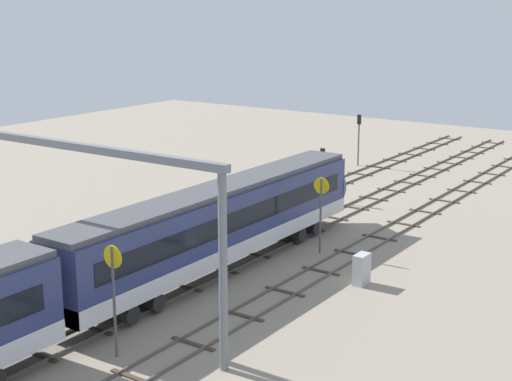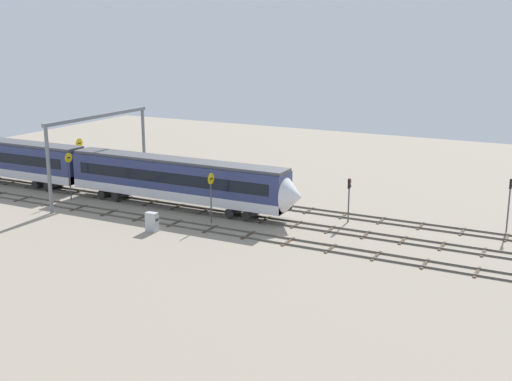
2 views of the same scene
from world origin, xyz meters
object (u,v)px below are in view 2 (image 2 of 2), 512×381
Objects in this scene: speed_sign_mid_trackside at (80,154)px; speed_sign_far_trackside at (211,190)px; speed_sign_near_foreground at (69,169)px; signal_light_trackside_departure at (510,197)px; train at (85,170)px; overhead_gantry at (100,137)px; relay_cabinet at (152,222)px; signal_light_trackside_approach at (349,194)px.

speed_sign_far_trackside is (21.23, -6.26, -0.44)m from speed_sign_mid_trackside.
speed_sign_near_foreground is 42.75m from signal_light_trackside_departure.
train reaches higher than speed_sign_far_trackside.
overhead_gantry is 3.23× the size of signal_light_trackside_departure.
speed_sign_mid_trackside reaches higher than speed_sign_far_trackside.
speed_sign_far_trackside is at bearing 53.03° from relay_cabinet.
signal_light_trackside_approach reaches higher than relay_cabinet.
signal_light_trackside_departure is at bearing 9.52° from overhead_gantry.
overhead_gantry is 3.77× the size of signal_light_trackside_approach.
signal_light_trackside_departure is (39.95, 6.70, -3.25)m from overhead_gantry.
speed_sign_far_trackside reaches higher than signal_light_trackside_approach.
train is 3.00m from speed_sign_near_foreground.
overhead_gantry reaches higher than speed_sign_far_trackside.
overhead_gantry is 3.29× the size of speed_sign_far_trackside.
relay_cabinet is (17.84, -10.77, -2.74)m from speed_sign_mid_trackside.
speed_sign_near_foreground reaches higher than signal_light_trackside_approach.
signal_light_trackside_approach is (28.24, 5.94, -0.62)m from speed_sign_near_foreground.
speed_sign_mid_trackside is at bearing 151.69° from overhead_gantry.
train reaches higher than signal_light_trackside_departure.
speed_sign_near_foreground is 2.95× the size of relay_cabinet.
train is at bearing 100.72° from speed_sign_near_foreground.
overhead_gantry is 16.15m from speed_sign_far_trackside.
train is at bearing -173.91° from signal_light_trackside_approach.
train is 4.81m from speed_sign_mid_trackside.
signal_light_trackside_departure is at bearing 27.32° from relay_cabinet.
signal_light_trackside_approach is 2.41× the size of relay_cabinet.
relay_cabinet is at bearing -27.90° from train.
relay_cabinet is (12.11, -7.68, -5.53)m from overhead_gantry.
speed_sign_mid_trackside is at bearing 123.73° from speed_sign_near_foreground.
overhead_gantry is 26.96m from signal_light_trackside_approach.
speed_sign_mid_trackside is at bearing 163.57° from speed_sign_far_trackside.
train is 10.01× the size of speed_sign_near_foreground.
train is at bearing -170.85° from signal_light_trackside_departure.
speed_sign_near_foreground is 1.22× the size of signal_light_trackside_approach.
speed_sign_near_foreground reaches higher than relay_cabinet.
speed_sign_far_trackside is at bearing -158.00° from signal_light_trackside_departure.
speed_sign_mid_trackside is 1.13× the size of speed_sign_far_trackside.
speed_sign_near_foreground is 14.80m from relay_cabinet.
speed_sign_near_foreground is 17.20m from speed_sign_far_trackside.
signal_light_trackside_departure is 2.82× the size of relay_cabinet.
signal_light_trackside_approach is at bearing -164.47° from signal_light_trackside_departure.
speed_sign_far_trackside is 6.10m from relay_cabinet.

